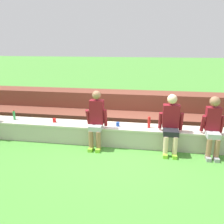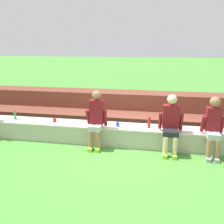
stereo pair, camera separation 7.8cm
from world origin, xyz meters
TOP-DOWN VIEW (x-y plane):
  - ground_plane at (0.00, 0.00)m, footprint 80.00×80.00m
  - stone_seating_wall at (0.00, 0.27)m, footprint 9.73×0.58m
  - brick_bleachers at (0.00, 1.73)m, footprint 13.31×1.54m
  - person_left_of_center at (-0.74, -0.02)m, footprint 0.51×0.52m
  - person_center at (1.00, 0.01)m, footprint 0.55×0.62m
  - person_right_of_center at (1.90, -0.04)m, footprint 0.48×0.56m
  - water_bottle_center_gap at (-3.06, 0.28)m, footprint 0.06×0.06m
  - water_bottle_mid_left at (0.51, 0.25)m, footprint 0.07×0.07m
  - plastic_cup_right_end at (-0.25, 0.23)m, footprint 0.09×0.09m
  - plastic_cup_left_end at (-1.92, 0.26)m, footprint 0.08×0.08m

SIDE VIEW (x-z plane):
  - ground_plane at x=0.00m, z-range 0.00..0.00m
  - stone_seating_wall at x=0.00m, z-range 0.02..0.50m
  - brick_bleachers at x=0.00m, z-range -0.08..0.91m
  - plastic_cup_right_end at x=-0.25m, z-range 0.48..0.58m
  - plastic_cup_left_end at x=-1.92m, z-range 0.48..0.59m
  - water_bottle_center_gap at x=-3.06m, z-range 0.48..0.74m
  - water_bottle_mid_left at x=0.51m, z-range 0.48..0.76m
  - person_right_of_center at x=1.90m, z-range 0.04..1.39m
  - person_center at x=1.00m, z-range 0.05..1.40m
  - person_left_of_center at x=-0.74m, z-range 0.04..1.43m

